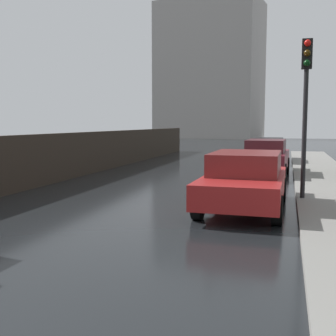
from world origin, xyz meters
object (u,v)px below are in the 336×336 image
object	(u,v)px
car_black_far_lane	(269,150)
traffic_light	(306,89)
car_maroon_near_kerb	(266,157)
car_red_far_ahead	(245,179)

from	to	relation	value
car_black_far_lane	traffic_light	distance (m)	11.96
car_maroon_near_kerb	car_red_far_ahead	xyz separation A→B (m)	(-0.17, -6.91, -0.03)
car_red_far_ahead	car_black_far_lane	world-z (taller)	car_red_far_ahead
car_red_far_ahead	car_black_far_lane	bearing A→B (deg)	90.85
car_maroon_near_kerb	car_red_far_ahead	distance (m)	6.92
car_maroon_near_kerb	car_red_far_ahead	world-z (taller)	car_maroon_near_kerb
car_black_far_lane	traffic_light	xyz separation A→B (m)	(1.37, -11.65, 2.31)
car_red_far_ahead	traffic_light	xyz separation A→B (m)	(1.41, 1.20, 2.28)
car_red_far_ahead	car_black_far_lane	distance (m)	12.85
car_maroon_near_kerb	car_black_far_lane	distance (m)	5.93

